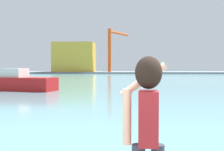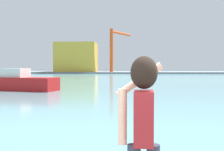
{
  "view_description": "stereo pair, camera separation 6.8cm",
  "coord_description": "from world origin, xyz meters",
  "px_view_note": "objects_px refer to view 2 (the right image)",
  "views": [
    {
      "loc": [
        0.11,
        -2.25,
        2.33
      ],
      "look_at": [
        -0.29,
        7.61,
        2.01
      ],
      "focal_mm": 48.96,
      "sensor_mm": 36.0,
      "label": 1
    },
    {
      "loc": [
        0.18,
        -2.25,
        2.33
      ],
      "look_at": [
        -0.29,
        7.61,
        2.01
      ],
      "focal_mm": 48.96,
      "sensor_mm": 36.0,
      "label": 2
    }
  ],
  "objects_px": {
    "warehouse_left": "(76,57)",
    "port_crane": "(115,44)",
    "boat_moored": "(22,82)",
    "person_photographer": "(143,121)"
  },
  "relations": [
    {
      "from": "person_photographer",
      "to": "boat_moored",
      "type": "relative_size",
      "value": 0.25
    },
    {
      "from": "person_photographer",
      "to": "port_crane",
      "type": "relative_size",
      "value": 0.14
    },
    {
      "from": "warehouse_left",
      "to": "port_crane",
      "type": "distance_m",
      "value": 11.99
    },
    {
      "from": "port_crane",
      "to": "boat_moored",
      "type": "bearing_deg",
      "value": -95.68
    },
    {
      "from": "warehouse_left",
      "to": "person_photographer",
      "type": "bearing_deg",
      "value": -80.16
    },
    {
      "from": "warehouse_left",
      "to": "port_crane",
      "type": "bearing_deg",
      "value": 0.87
    },
    {
      "from": "boat_moored",
      "to": "warehouse_left",
      "type": "height_order",
      "value": "warehouse_left"
    },
    {
      "from": "boat_moored",
      "to": "port_crane",
      "type": "distance_m",
      "value": 63.3
    },
    {
      "from": "boat_moored",
      "to": "port_crane",
      "type": "bearing_deg",
      "value": 100.31
    },
    {
      "from": "boat_moored",
      "to": "port_crane",
      "type": "xyz_separation_m",
      "value": [
        6.21,
        62.52,
        7.77
      ]
    }
  ]
}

